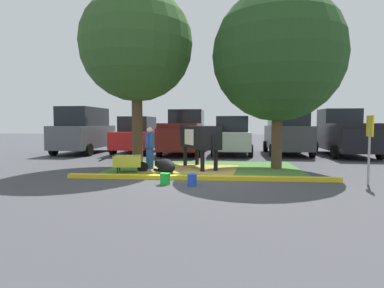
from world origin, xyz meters
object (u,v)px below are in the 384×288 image
bucket_green (165,178)px  suv_dark_grey (287,131)px  shade_tree_right (278,56)px  parking_sign (370,136)px  wheelbarrow (128,161)px  cow_holstein (198,137)px  shade_tree_left (136,45)px  suv_black (84,130)px  person_handler (150,147)px  calf_lying (165,166)px  sedan_silver (232,136)px  bucket_blue (192,180)px  pickup_truck_maroon (185,133)px  sedan_red (138,135)px  pickup_truck_black (344,134)px

bucket_green → suv_dark_grey: (5.00, 8.91, 1.11)m
shade_tree_right → parking_sign: (1.93, -2.92, -2.75)m
wheelbarrow → cow_holstein: bearing=28.3°
bucket_green → shade_tree_left: bearing=115.0°
wheelbarrow → bucket_green: wheelbarrow is taller
suv_black → person_handler: bearing=-50.2°
calf_lying → sedan_silver: sedan_silver is taller
shade_tree_right → suv_dark_grey: 6.40m
bucket_blue → suv_dark_grey: (4.26, 9.01, 1.11)m
cow_holstein → sedan_silver: (1.40, 5.49, -0.16)m
shade_tree_right → suv_black: shade_tree_right is taller
calf_lying → wheelbarrow: wheelbarrow is taller
shade_tree_left → suv_dark_grey: shade_tree_left is taller
bucket_green → sedan_silver: bearing=76.4°
bucket_green → pickup_truck_maroon: pickup_truck_maroon is taller
shade_tree_left → sedan_red: bearing=104.4°
wheelbarrow → bucket_blue: bearing=-41.4°
calf_lying → pickup_truck_maroon: size_ratio=0.23×
shade_tree_right → bucket_green: shade_tree_right is taller
wheelbarrow → parking_sign: size_ratio=0.87×
sedan_silver → suv_black: bearing=180.0°
shade_tree_right → calf_lying: shade_tree_right is taller
wheelbarrow → bucket_blue: (2.32, -2.04, -0.22)m
sedan_red → sedan_silver: (5.16, -0.29, 0.00)m
bucket_blue → pickup_truck_black: 11.29m
shade_tree_right → pickup_truck_maroon: bearing=125.5°
suv_dark_grey → bucket_blue: bearing=-115.3°
wheelbarrow → sedan_red: (-1.49, 7.00, 0.60)m
bucket_green → pickup_truck_maroon: bearing=93.0°
parking_sign → wheelbarrow: bearing=167.8°
parking_sign → bucket_blue: size_ratio=5.95×
bucket_blue → pickup_truck_maroon: pickup_truck_maroon is taller
bucket_green → suv_dark_grey: suv_dark_grey is taller
wheelbarrow → sedan_red: bearing=102.0°
person_handler → bucket_blue: 3.30m
cow_holstein → pickup_truck_black: 8.99m
shade_tree_right → sedan_red: bearing=139.7°
parking_sign → bucket_green: (-5.45, -0.43, -1.15)m
shade_tree_right → bucket_green: bearing=-136.4°
sedan_red → suv_dark_grey: size_ratio=0.96×
bucket_blue → suv_black: size_ratio=0.07×
cow_holstein → calf_lying: (-1.03, -1.16, -0.91)m
person_handler → bucket_blue: (1.74, -2.72, -0.65)m
pickup_truck_maroon → pickup_truck_black: same height
bucket_green → person_handler: bearing=110.8°
sedan_red → pickup_truck_maroon: bearing=-0.2°
pickup_truck_black → suv_dark_grey: bearing=174.6°
shade_tree_left → bucket_blue: size_ratio=21.66×
calf_lying → suv_black: bearing=130.5°
person_handler → bucket_green: 2.88m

